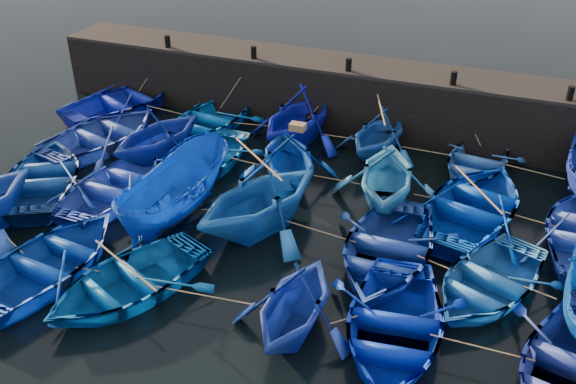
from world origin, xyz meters
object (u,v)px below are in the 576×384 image
(wooden_crate, at_px, (298,127))
(boat_8, at_px, (209,156))
(boat_0, at_px, (123,101))
(boat_13, at_px, (44,177))

(wooden_crate, bearing_deg, boat_8, 178.06)
(boat_0, bearing_deg, boat_8, 175.07)
(boat_8, distance_m, boat_13, 5.69)
(boat_8, xyz_separation_m, boat_13, (-4.46, -3.54, 0.08))
(boat_13, height_order, wooden_crate, wooden_crate)
(boat_13, bearing_deg, wooden_crate, 174.41)
(boat_0, bearing_deg, wooden_crate, -175.81)
(boat_0, distance_m, boat_8, 6.47)
(boat_8, height_order, boat_13, boat_13)
(boat_0, height_order, wooden_crate, wooden_crate)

